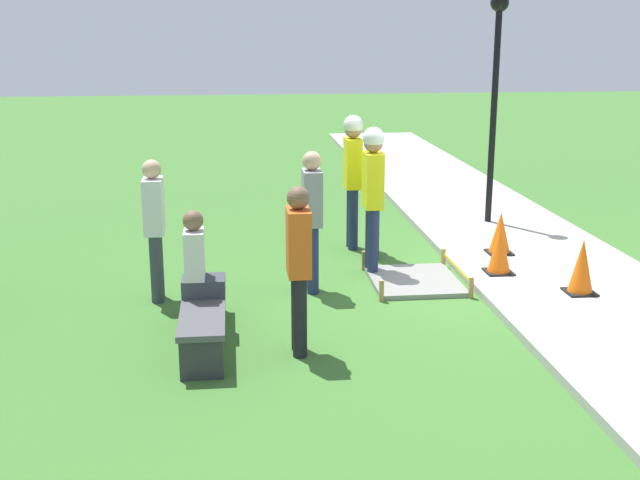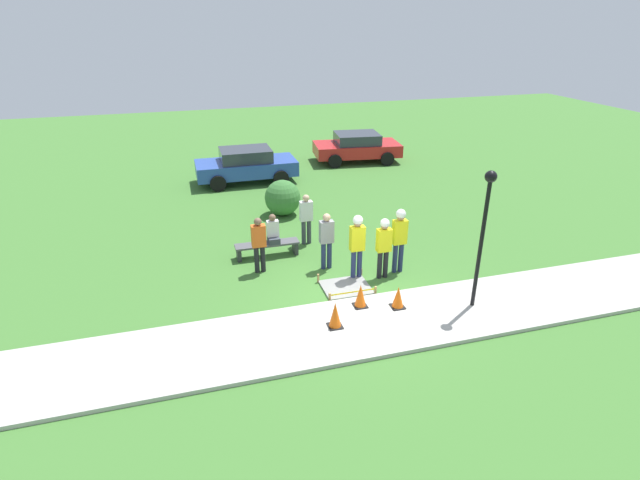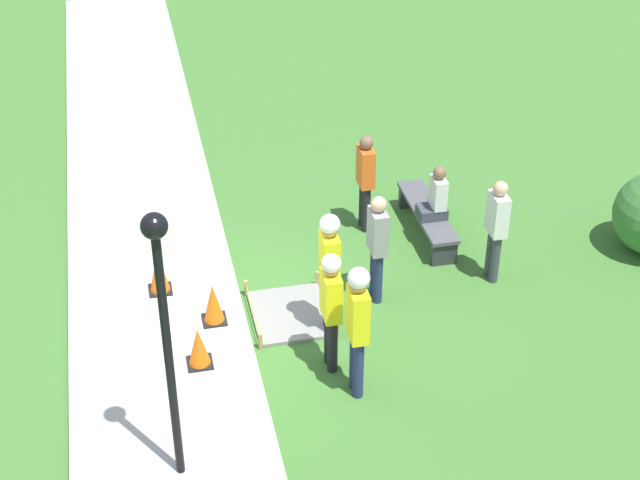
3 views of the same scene
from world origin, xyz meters
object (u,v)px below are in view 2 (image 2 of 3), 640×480
person_seated_on_bench (273,231)px  parked_car_red (357,147)px  worker_trainee (400,234)px  traffic_cone_near_patch (335,315)px  bystander_in_orange_shirt (259,242)px  park_bench (267,247)px  lamppost_near (485,219)px  parked_car_blue (246,165)px  traffic_cone_sidewalk_edge (398,297)px  traffic_cone_far_patch (360,296)px  worker_assistant (357,241)px  bystander_in_white_shirt (327,238)px  worker_supervisor (384,243)px  bystander_in_gray_shirt (306,216)px

person_seated_on_bench → parked_car_red: parked_car_red is taller
worker_trainee → traffic_cone_near_patch: bearing=-138.8°
bystander_in_orange_shirt → park_bench: bearing=67.5°
lamppost_near → parked_car_blue: (-3.91, 12.02, -1.66)m
traffic_cone_sidewalk_edge → parked_car_blue: parked_car_blue is taller
traffic_cone_far_patch → person_seated_on_bench: bearing=111.7°
traffic_cone_sidewalk_edge → worker_trainee: (0.86, 1.92, 0.79)m
worker_assistant → traffic_cone_sidewalk_edge: bearing=-77.0°
traffic_cone_sidewalk_edge → worker_assistant: worker_assistant is taller
worker_assistant → parked_car_blue: bearing=99.4°
worker_trainee → parked_car_blue: (-2.90, 9.66, -0.40)m
worker_assistant → bystander_in_orange_shirt: (-2.52, 1.16, -0.22)m
worker_trainee → lamppost_near: lamppost_near is taller
worker_trainee → parked_car_red: bearing=75.7°
person_seated_on_bench → bystander_in_white_shirt: 1.86m
traffic_cone_near_patch → worker_trainee: bearing=41.2°
bystander_in_orange_shirt → parked_car_blue: size_ratio=0.39×
traffic_cone_near_patch → worker_assistant: (1.34, 2.24, 0.74)m
traffic_cone_sidewalk_edge → park_bench: bearing=122.9°
person_seated_on_bench → bystander_in_white_shirt: bystander_in_white_shirt is taller
traffic_cone_far_patch → worker_supervisor: worker_supervisor is taller
park_bench → person_seated_on_bench: 0.52m
traffic_cone_far_patch → parked_car_red: parked_car_red is taller
parked_car_red → parked_car_blue: 6.13m
worker_supervisor → parked_car_red: (3.50, 11.73, -0.32)m
worker_trainee → parked_car_blue: worker_trainee is taller
person_seated_on_bench → bystander_in_white_shirt: (1.30, -1.31, 0.18)m
lamppost_near → parked_car_blue: 12.75m
traffic_cone_near_patch → parked_car_red: 14.91m
bystander_in_gray_shirt → traffic_cone_far_patch: bearing=-86.1°
bystander_in_white_shirt → traffic_cone_far_patch: bearing=-86.0°
worker_assistant → park_bench: bearing=135.5°
park_bench → worker_assistant: bearing=-44.5°
bystander_in_orange_shirt → parked_car_blue: 8.61m
bystander_in_white_shirt → lamppost_near: size_ratio=0.49×
bystander_in_orange_shirt → bystander_in_white_shirt: bearing=-9.6°
worker_supervisor → parked_car_red: worker_supervisor is taller
worker_assistant → parked_car_blue: 9.87m
park_bench → worker_supervisor: 3.72m
park_bench → bystander_in_white_shirt: bystander_in_white_shirt is taller
bystander_in_gray_shirt → traffic_cone_near_patch: bearing=-96.9°
traffic_cone_near_patch → bystander_in_white_shirt: 3.21m
traffic_cone_near_patch → worker_trainee: size_ratio=0.34×
traffic_cone_sidewalk_edge → bystander_in_orange_shirt: 4.26m
parked_car_red → person_seated_on_bench: bearing=-116.4°
bystander_in_gray_shirt → bystander_in_white_shirt: (0.12, -1.84, 0.03)m
worker_supervisor → bystander_in_white_shirt: size_ratio=1.04×
bystander_in_white_shirt → park_bench: bearing=140.3°
worker_assistant → lamppost_near: lamppost_near is taller
park_bench → worker_trainee: 4.07m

